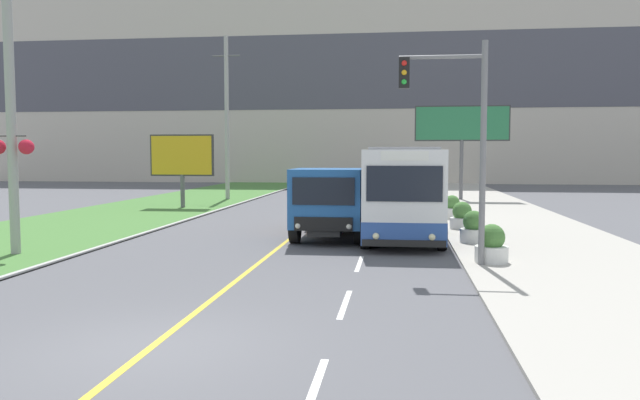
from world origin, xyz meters
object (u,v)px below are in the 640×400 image
at_px(billboard_small, 182,157).
at_px(planter_round_far, 452,208).
at_px(dump_truck, 330,203).
at_px(billboard_large, 462,127).
at_px(utility_pole_far, 227,118).
at_px(planter_round_near, 492,245).
at_px(utility_pole_near, 10,87).
at_px(planter_round_second, 474,228).
at_px(traffic_light_mast, 458,124).
at_px(planter_round_third, 462,217).
at_px(city_bus, 403,195).

xyz_separation_m(billboard_small, planter_round_far, (14.26, -4.76, -2.25)).
height_order(dump_truck, billboard_large, billboard_large).
distance_m(utility_pole_far, planter_round_near, 26.85).
height_order(billboard_small, planter_round_far, billboard_small).
bearing_deg(utility_pole_near, planter_round_near, -0.14).
relative_size(planter_round_near, planter_round_second, 0.98).
height_order(utility_pole_near, utility_pole_far, utility_pole_far).
relative_size(traffic_light_mast, billboard_small, 1.46).
distance_m(dump_truck, traffic_light_mast, 6.72).
relative_size(utility_pole_near, planter_round_near, 10.13).
bearing_deg(utility_pole_near, planter_round_far, 39.52).
distance_m(billboard_large, planter_round_third, 16.51).
bearing_deg(traffic_light_mast, planter_round_near, 23.33).
xyz_separation_m(traffic_light_mast, planter_round_near, (0.97, 0.42, -3.23)).
distance_m(billboard_large, billboard_small, 17.56).
bearing_deg(utility_pole_far, billboard_large, 3.16).
relative_size(billboard_large, planter_round_far, 5.71).
xyz_separation_m(planter_round_second, planter_round_third, (-0.01, 3.78, -0.00)).
bearing_deg(city_bus, planter_round_third, 56.63).
bearing_deg(dump_truck, utility_pole_near, -153.68).
relative_size(dump_truck, planter_round_second, 5.89).
distance_m(utility_pole_near, billboard_small, 16.22).
bearing_deg(planter_round_second, utility_pole_near, -164.80).
relative_size(utility_pole_far, traffic_light_mast, 1.79).
xyz_separation_m(city_bus, planter_round_far, (2.23, 7.27, -1.07)).
height_order(utility_pole_far, planter_round_second, utility_pole_far).
relative_size(traffic_light_mast, billboard_large, 0.98).
bearing_deg(dump_truck, billboard_small, 129.23).
distance_m(billboard_small, planter_round_far, 15.20).
bearing_deg(planter_round_far, billboard_large, 82.65).
height_order(dump_truck, utility_pole_near, utility_pole_near).
distance_m(traffic_light_mast, planter_round_near, 3.40).
distance_m(dump_truck, planter_round_third, 5.78).
relative_size(traffic_light_mast, planter_round_second, 5.61).
xyz_separation_m(billboard_small, planter_round_near, (14.37, -16.10, -2.26)).
distance_m(planter_round_near, planter_round_second, 3.78).
bearing_deg(billboard_small, traffic_light_mast, -50.95).
bearing_deg(planter_round_third, billboard_small, 149.21).
distance_m(utility_pole_near, utility_pole_far, 22.60).
relative_size(city_bus, traffic_light_mast, 0.99).
bearing_deg(planter_round_third, utility_pole_far, 132.06).
bearing_deg(planter_round_near, billboard_small, 131.75).
height_order(city_bus, utility_pole_far, utility_pole_far).
height_order(billboard_large, billboard_small, billboard_large).
bearing_deg(planter_round_third, billboard_large, 84.64).
distance_m(dump_truck, billboard_large, 20.32).
bearing_deg(dump_truck, planter_round_far, 55.33).
distance_m(traffic_light_mast, billboard_large, 24.02).
xyz_separation_m(traffic_light_mast, billboard_large, (2.42, 23.88, 0.94)).
bearing_deg(traffic_light_mast, dump_truck, 128.62).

